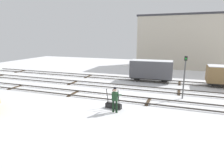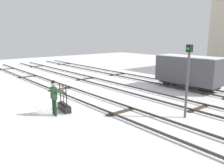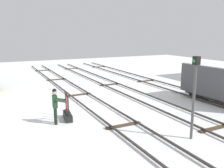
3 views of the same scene
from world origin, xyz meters
name	(u,v)px [view 3 (image 3 of 3)]	position (x,y,z in m)	size (l,w,h in m)	color
ground_plane	(97,108)	(0.00, 0.00, 0.00)	(60.00, 60.00, 0.00)	white
track_main_line	(97,106)	(0.00, 0.00, 0.11)	(44.00, 1.94, 0.18)	#38332D
track_siding_near	(146,99)	(0.00, 3.79, 0.11)	(44.00, 1.94, 0.18)	#38332D
track_siding_far	(189,93)	(0.00, 7.78, 0.11)	(44.00, 1.94, 0.18)	#38332D
switch_lever_frame	(68,115)	(1.28, -2.26, 0.25)	(1.28, 0.52, 1.45)	black
rail_worker	(56,104)	(1.65, -2.96, 1.07)	(0.60, 0.76, 1.87)	black
signal_post	(194,89)	(6.17, 1.97, 2.26)	(0.24, 0.32, 3.68)	#4C4C4C
freight_car_mid_siding	(218,82)	(2.55, 7.78, 1.45)	(4.95, 2.02, 2.55)	#2D2B28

